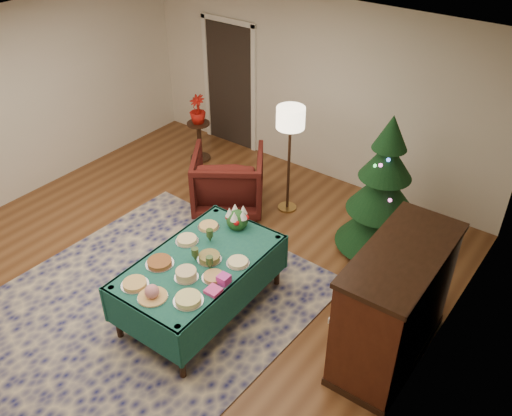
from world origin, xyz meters
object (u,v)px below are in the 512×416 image
Objects in this scene: armchair at (228,178)px; potted_plant at (198,115)px; floor_lamp at (290,124)px; piano at (394,306)px; gift_box at (224,279)px; side_table at (199,142)px; christmas_tree at (382,193)px; buffet_table at (200,271)px.

armchair reaches higher than potted_plant.
floor_lamp reaches higher than piano.
armchair reaches higher than gift_box.
floor_lamp is 2.39× the size of side_table.
gift_box is 2.38m from christmas_tree.
buffet_table is 0.49m from gift_box.
gift_box is at bearing -44.21° from potted_plant.
buffet_table is at bearing -160.27° from piano.
christmas_tree is (1.04, 2.19, 0.27)m from buffet_table.
piano is (2.99, -1.09, 0.16)m from armchair.
armchair is 0.63× the size of floor_lamp.
gift_box is 0.25× the size of potted_plant.
christmas_tree is (3.40, -0.42, 0.06)m from potted_plant.
buffet_table is 4.06× the size of potted_plant.
side_table is (-1.29, 0.82, -0.17)m from armchair.
floor_lamp reaches higher than potted_plant.
piano is at bearing -34.27° from floor_lamp.
side_table is at bearing 173.02° from christmas_tree.
buffet_table is 3.52m from potted_plant.
floor_lamp reaches higher than buffet_table.
floor_lamp is at bearing 108.86° from gift_box.
armchair is (-1.07, 1.78, -0.08)m from buffet_table.
potted_plant is 0.30× the size of piano.
armchair is 0.52× the size of christmas_tree.
armchair is 3.19m from piano.
gift_box is 3.92m from side_table.
gift_box is 1.70m from piano.
floor_lamp is at bearing -9.89° from potted_plant.
christmas_tree reaches higher than gift_box.
floor_lamp is 1.50m from christmas_tree.
piano is (1.92, 0.69, 0.08)m from buffet_table.
potted_plant reaches higher than buffet_table.
buffet_table is 2.05m from piano.
piano is at bearing 19.73° from buffet_table.
christmas_tree reaches higher than buffet_table.
gift_box is at bearing -104.80° from christmas_tree.
side_table is 1.43× the size of potted_plant.
armchair is 0.63× the size of piano.
side_table is at bearing 170.11° from floor_lamp.
floor_lamp is at bearing -9.89° from side_table.
gift_box is at bearing -44.21° from side_table.
side_table is at bearing 132.17° from buffet_table.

